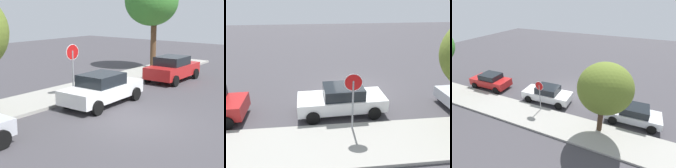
{
  "view_description": "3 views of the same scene",
  "coord_description": "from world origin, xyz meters",
  "views": [
    {
      "loc": [
        -10.57,
        -7.27,
        4.41
      ],
      "look_at": [
        0.52,
        1.66,
        1.21
      ],
      "focal_mm": 55.0,
      "sensor_mm": 36.0,
      "label": 1
    },
    {
      "loc": [
        2.37,
        12.4,
        5.76
      ],
      "look_at": [
        1.22,
        1.95,
        1.26
      ],
      "focal_mm": 35.0,
      "sensor_mm": 36.0,
      "label": 2
    },
    {
      "loc": [
        -5.93,
        14.51,
        8.51
      ],
      "look_at": [
        0.38,
        0.74,
        0.96
      ],
      "focal_mm": 28.0,
      "sensor_mm": 36.0,
      "label": 3
    }
  ],
  "objects": [
    {
      "name": "ground_plane",
      "position": [
        0.0,
        0.0,
        0.0
      ],
      "size": [
        60.0,
        60.0,
        0.0
      ],
      "primitive_type": "plane",
      "color": "#423F44"
    },
    {
      "name": "sidewalk_curb",
      "position": [
        0.0,
        5.34,
        0.07
      ],
      "size": [
        32.0,
        2.76,
        0.14
      ],
      "primitive_type": "cube",
      "color": "#9E9B93",
      "rests_on": "ground_plane"
    },
    {
      "name": "stop_sign",
      "position": [
        0.85,
        4.34,
        1.85
      ],
      "size": [
        0.75,
        0.08,
        2.7
      ],
      "color": "gray",
      "rests_on": "ground_plane"
    },
    {
      "name": "parked_car_white",
      "position": [
        1.11,
        2.71,
        0.74
      ],
      "size": [
        4.41,
        2.1,
        1.46
      ],
      "color": "white",
      "rests_on": "ground_plane"
    },
    {
      "name": "parked_car_red",
      "position": [
        7.8,
        2.79,
        0.77
      ],
      "size": [
        4.11,
        2.11,
        1.51
      ],
      "color": "red",
      "rests_on": "ground_plane"
    },
    {
      "name": "street_tree_mid_block",
      "position": [
        10.38,
        6.05,
        4.82
      ],
      "size": [
        3.76,
        3.76,
        6.59
      ],
      "color": "#513823",
      "rests_on": "ground_plane"
    }
  ]
}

